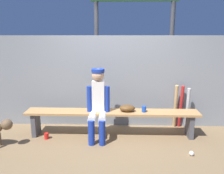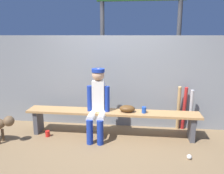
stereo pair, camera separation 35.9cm
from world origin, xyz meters
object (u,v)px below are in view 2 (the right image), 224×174
Objects in this scene: dugout_bench at (112,116)px; player_seated at (97,102)px; bat_wood_tan at (178,108)px; baseball at (189,157)px; cup_on_bench at (144,110)px; bat_aluminum_silver at (191,111)px; cup_on_ground at (48,134)px; baseball_glove at (127,109)px; bat_aluminum_red at (184,109)px.

player_seated reaches higher than dugout_bench.
player_seated reaches higher than bat_wood_tan.
bat_wood_tan reaches higher than baseball.
bat_wood_tan is at bearing 18.96° from dugout_bench.
baseball is 1.08m from cup_on_bench.
dugout_bench is 3.76× the size of bat_aluminum_silver.
dugout_bench reaches higher than cup_on_ground.
cup_on_bench is at bearing -145.88° from bat_wood_tan.
bat_aluminum_red is (1.08, 0.45, -0.10)m from baseball_glove.
cup_on_bench is at bearing 5.76° from player_seated.
dugout_bench is 28.48× the size of cup_on_ground.
player_seated is 4.47× the size of baseball_glove.
baseball_glove is at bearing 175.09° from cup_on_bench.
bat_aluminum_red is 0.14m from bat_aluminum_silver.
baseball_glove is 1.18m from bat_aluminum_red.
player_seated reaches higher than cup_on_bench.
dugout_bench is at bearing -161.55° from bat_aluminum_red.
bat_aluminum_red reaches higher than baseball.
baseball_glove is 1.53m from cup_on_ground.
baseball_glove reaches higher than cup_on_bench.
baseball_glove reaches higher than cup_on_ground.
baseball_glove is (0.52, 0.11, -0.14)m from player_seated.
bat_wood_tan is 0.12m from bat_aluminum_red.
baseball_glove is 0.34× the size of bat_aluminum_silver.
baseball is at bearing -89.33° from bat_wood_tan.
bat_aluminum_silver is (0.11, -0.08, -0.01)m from bat_aluminum_red.
baseball_glove is 0.32× the size of bat_wood_tan.
player_seated is 1.73m from baseball.
bat_aluminum_red reaches higher than bat_aluminum_silver.
bat_aluminum_red is 7.84× the size of cup_on_ground.
bat_aluminum_silver is (1.71, 0.48, -0.26)m from player_seated.
baseball is at bearing -44.57° from cup_on_bench.
cup_on_ground is 1.81m from cup_on_bench.
bat_aluminum_silver reaches higher than cup_on_ground.
cup_on_bench reaches higher than dugout_bench.
bat_aluminum_silver is at bearing 78.96° from baseball.
bat_wood_tan reaches higher than dugout_bench.
bat_wood_tan is 1.03× the size of bat_aluminum_red.
bat_aluminum_red is at bearing 31.44° from cup_on_bench.
dugout_bench is at bearing 8.78° from cup_on_ground.
cup_on_ground is (-2.43, 0.52, 0.02)m from baseball.
cup_on_bench is at bearing 5.08° from cup_on_ground.
cup_on_bench is at bearing -2.56° from dugout_bench.
bat_wood_tan reaches higher than bat_aluminum_silver.
cup_on_ground is (-1.45, -0.18, -0.48)m from baseball_glove.
bat_aluminum_red reaches higher than dugout_bench.
bat_wood_tan is at bearing 19.79° from player_seated.
player_seated is 1.45× the size of bat_aluminum_red.
player_seated is 1.79m from bat_aluminum_silver.
bat_wood_tan is 8.06× the size of cup_on_bench.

